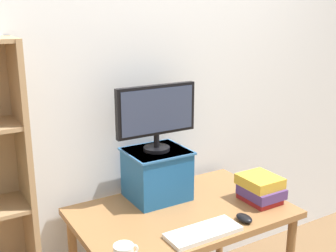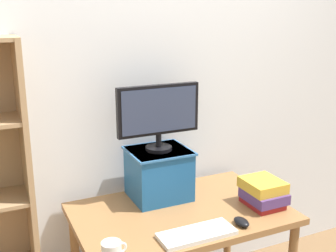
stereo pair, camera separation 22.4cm
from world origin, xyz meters
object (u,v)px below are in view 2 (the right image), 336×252
(computer_mouse, at_px, (241,222))
(desk, at_px, (181,224))
(computer_monitor, at_px, (159,113))
(book_stack, at_px, (263,193))
(riser_box, at_px, (159,173))
(coffee_mug, at_px, (112,251))
(keyboard, at_px, (197,234))

(computer_mouse, bearing_deg, desk, 127.11)
(computer_monitor, distance_m, book_stack, 0.73)
(computer_monitor, bearing_deg, book_stack, -35.38)
(computer_monitor, bearing_deg, riser_box, 90.00)
(computer_monitor, bearing_deg, coffee_mug, -131.87)
(desk, bearing_deg, book_stack, -16.81)
(riser_box, height_order, computer_monitor, computer_monitor)
(computer_monitor, distance_m, coffee_mug, 0.81)
(computer_mouse, bearing_deg, computer_monitor, 117.00)
(desk, bearing_deg, coffee_mug, -149.37)
(desk, height_order, coffee_mug, coffee_mug)
(riser_box, bearing_deg, book_stack, -35.50)
(computer_mouse, xyz_separation_m, book_stack, (0.24, 0.14, 0.06))
(computer_monitor, height_order, computer_mouse, computer_monitor)
(desk, xyz_separation_m, computer_mouse, (0.21, -0.27, 0.10))
(computer_mouse, relative_size, coffee_mug, 0.89)
(riser_box, xyz_separation_m, keyboard, (-0.01, -0.48, -0.14))
(desk, distance_m, coffee_mug, 0.58)
(computer_mouse, bearing_deg, book_stack, 30.46)
(desk, xyz_separation_m, book_stack, (0.45, -0.13, 0.16))
(book_stack, bearing_deg, coffee_mug, -170.74)
(book_stack, relative_size, coffee_mug, 2.02)
(keyboard, height_order, coffee_mug, coffee_mug)
(keyboard, bearing_deg, computer_mouse, -0.57)
(riser_box, bearing_deg, desk, -79.55)
(desk, distance_m, riser_box, 0.32)
(computer_monitor, xyz_separation_m, keyboard, (-0.01, -0.48, -0.49))
(keyboard, bearing_deg, book_stack, 15.48)
(computer_mouse, bearing_deg, coffee_mug, -179.05)
(computer_monitor, relative_size, coffee_mug, 4.12)
(computer_monitor, bearing_deg, keyboard, -91.33)
(riser_box, height_order, computer_mouse, riser_box)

